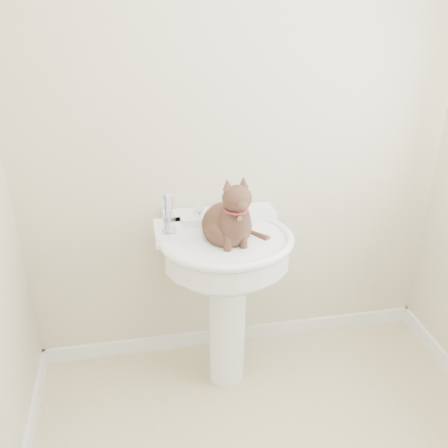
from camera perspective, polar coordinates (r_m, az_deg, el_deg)
wall_back at (r=2.47m, az=1.63°, el=9.99°), size 2.20×0.00×2.50m
baseboard_back at (r=3.03m, az=1.37°, el=-12.45°), size 2.20×0.02×0.09m
pedestal_sink at (r=2.41m, az=0.26°, el=-4.76°), size 0.65×0.64×0.89m
faucet at (r=2.44m, az=-0.36°, el=1.89°), size 0.28×0.12×0.14m
soap_bar at (r=2.55m, az=1.09°, el=2.30°), size 0.10×0.08×0.03m
toothbrush_cup at (r=2.28m, az=-6.32°, el=0.08°), size 0.07×0.07×0.18m
cat at (r=2.27m, az=0.61°, el=0.28°), size 0.25×0.32×0.47m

